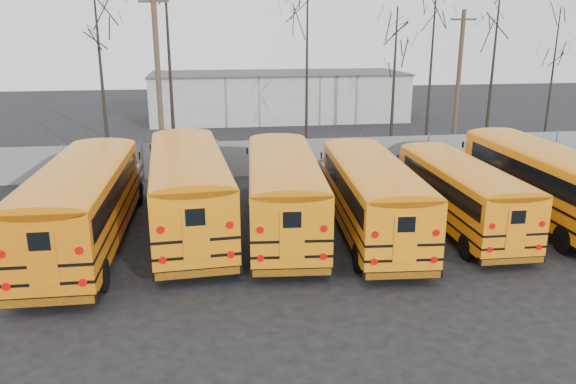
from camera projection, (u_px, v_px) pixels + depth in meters
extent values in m
plane|color=black|center=(342.00, 258.00, 19.98)|extent=(120.00, 120.00, 0.00)
cube|color=gray|center=(290.00, 157.00, 31.09)|extent=(40.00, 0.04, 2.00)
cube|color=beige|center=(278.00, 97.00, 50.08)|extent=(22.00, 8.00, 4.00)
cylinder|color=black|center=(19.00, 280.00, 16.99)|extent=(0.32, 1.08, 1.07)
cylinder|color=black|center=(102.00, 275.00, 17.30)|extent=(0.32, 1.08, 1.07)
cylinder|color=black|center=(84.00, 195.00, 25.58)|extent=(0.32, 1.08, 1.07)
cylinder|color=black|center=(138.00, 193.00, 25.88)|extent=(0.32, 1.08, 1.07)
cube|color=orange|center=(82.00, 204.00, 20.11)|extent=(2.89, 10.04, 2.52)
cube|color=orange|center=(111.00, 181.00, 25.93)|extent=(2.45, 1.87, 1.07)
cube|color=black|center=(79.00, 191.00, 19.75)|extent=(2.91, 8.97, 0.75)
cube|color=black|center=(89.00, 217.00, 21.20)|extent=(2.96, 11.89, 0.10)
cube|color=black|center=(88.00, 203.00, 21.05)|extent=(2.96, 11.89, 0.10)
cube|color=black|center=(48.00, 300.00, 15.83)|extent=(2.75, 0.29, 0.30)
cube|color=black|center=(116.00, 188.00, 26.92)|extent=(2.58, 0.27, 0.28)
cube|color=orange|center=(41.00, 260.00, 15.36)|extent=(0.81, 0.06, 1.66)
cylinder|color=#B20505|center=(6.00, 287.00, 15.43)|extent=(0.24, 0.05, 0.24)
cylinder|color=#B20505|center=(83.00, 283.00, 15.68)|extent=(0.24, 0.05, 0.24)
cylinder|color=#B20505|center=(1.00, 254.00, 15.16)|extent=(0.24, 0.05, 0.24)
cylinder|color=#B20505|center=(79.00, 251.00, 15.41)|extent=(0.24, 0.05, 0.24)
cylinder|color=black|center=(158.00, 256.00, 18.71)|extent=(0.38, 1.11, 1.10)
cylinder|color=black|center=(232.00, 250.00, 19.21)|extent=(0.38, 1.11, 1.10)
cylinder|color=black|center=(159.00, 184.00, 27.35)|extent=(0.38, 1.11, 1.10)
cylinder|color=black|center=(210.00, 181.00, 27.86)|extent=(0.38, 1.11, 1.10)
cube|color=orange|center=(188.00, 188.00, 21.94)|extent=(3.38, 10.36, 2.58)
cube|color=orange|center=(184.00, 170.00, 27.81)|extent=(2.58, 2.02, 1.10)
cube|color=black|center=(188.00, 176.00, 21.58)|extent=(3.35, 9.26, 0.77)
cube|color=black|center=(188.00, 201.00, 23.04)|extent=(3.53, 12.24, 0.10)
cube|color=black|center=(188.00, 188.00, 22.89)|extent=(3.53, 12.24, 0.10)
cube|color=black|center=(198.00, 272.00, 17.64)|extent=(2.82, 0.42, 0.31)
cube|color=black|center=(184.00, 177.00, 28.81)|extent=(2.64, 0.38, 0.29)
cube|color=orange|center=(196.00, 234.00, 17.16)|extent=(0.82, 0.10, 1.70)
cylinder|color=#B20505|center=(163.00, 260.00, 17.15)|extent=(0.24, 0.06, 0.24)
cylinder|color=#B20505|center=(231.00, 255.00, 17.57)|extent=(0.24, 0.06, 0.24)
cylinder|color=#B20505|center=(161.00, 230.00, 16.87)|extent=(0.24, 0.06, 0.24)
cylinder|color=#B20505|center=(230.00, 225.00, 17.30)|extent=(0.24, 0.06, 0.24)
cylinder|color=black|center=(254.00, 254.00, 18.97)|extent=(0.38, 1.06, 1.04)
cylinder|color=black|center=(323.00, 252.00, 19.12)|extent=(0.38, 1.06, 1.04)
cylinder|color=black|center=(253.00, 185.00, 27.32)|extent=(0.38, 1.06, 1.04)
cylinder|color=black|center=(301.00, 184.00, 27.46)|extent=(0.38, 1.06, 1.04)
cube|color=orange|center=(283.00, 191.00, 21.93)|extent=(3.41, 9.83, 2.44)
cube|color=orange|center=(277.00, 173.00, 27.59)|extent=(2.48, 1.96, 1.04)
cube|color=black|center=(283.00, 179.00, 21.58)|extent=(3.36, 8.80, 0.73)
cube|color=black|center=(282.00, 203.00, 22.99)|extent=(3.59, 11.61, 0.09)
cube|color=black|center=(282.00, 191.00, 22.84)|extent=(3.59, 11.61, 0.09)
cube|color=black|center=(292.00, 271.00, 17.77)|extent=(2.67, 0.45, 0.29)
cube|color=black|center=(276.00, 179.00, 28.55)|extent=(2.50, 0.42, 0.27)
cube|color=orange|center=(292.00, 236.00, 17.31)|extent=(0.78, 0.11, 1.61)
cylinder|color=#B20505|center=(261.00, 258.00, 17.44)|extent=(0.23, 0.06, 0.23)
cylinder|color=#B20505|center=(323.00, 257.00, 17.56)|extent=(0.23, 0.06, 0.23)
cylinder|color=#B20505|center=(260.00, 230.00, 17.18)|extent=(0.23, 0.06, 0.23)
cylinder|color=#B20505|center=(324.00, 229.00, 17.30)|extent=(0.23, 0.06, 0.23)
cylinder|color=black|center=(359.00, 257.00, 18.74)|extent=(0.35, 1.01, 1.00)
cylinder|color=black|center=(425.00, 255.00, 18.91)|extent=(0.35, 1.01, 1.00)
cylinder|color=black|center=(324.00, 189.00, 26.75)|extent=(0.35, 1.01, 1.00)
cylinder|color=black|center=(371.00, 188.00, 26.91)|extent=(0.35, 1.01, 1.00)
cube|color=orange|center=(372.00, 196.00, 21.59)|extent=(3.18, 9.42, 2.34)
cube|color=orange|center=(347.00, 176.00, 27.03)|extent=(2.36, 1.86, 1.00)
cube|color=black|center=(374.00, 184.00, 21.26)|extent=(3.14, 8.43, 0.70)
cube|color=black|center=(367.00, 207.00, 22.61)|extent=(3.34, 11.14, 0.09)
cube|color=black|center=(367.00, 195.00, 22.47)|extent=(3.34, 11.14, 0.09)
cube|color=black|center=(402.00, 274.00, 17.60)|extent=(2.56, 0.41, 0.28)
cube|color=black|center=(344.00, 183.00, 27.94)|extent=(2.40, 0.38, 0.26)
cube|color=orange|center=(406.00, 240.00, 17.16)|extent=(0.75, 0.10, 1.54)
cylinder|color=#B20505|center=(374.00, 262.00, 17.28)|extent=(0.22, 0.06, 0.22)
cylinder|color=#B20505|center=(434.00, 260.00, 17.41)|extent=(0.22, 0.06, 0.22)
cylinder|color=#B20505|center=(375.00, 235.00, 17.02)|extent=(0.22, 0.06, 0.22)
cylinder|color=#B20505|center=(436.00, 233.00, 17.16)|extent=(0.22, 0.06, 0.22)
cylinder|color=black|center=(467.00, 247.00, 19.75)|extent=(0.27, 0.92, 0.91)
cylinder|color=black|center=(522.00, 244.00, 20.01)|extent=(0.27, 0.92, 0.91)
cylinder|color=black|center=(398.00, 188.00, 27.05)|extent=(0.27, 0.92, 0.91)
cylinder|color=black|center=(438.00, 186.00, 27.31)|extent=(0.27, 0.92, 0.91)
cube|color=orange|center=(461.00, 193.00, 22.40)|extent=(2.44, 8.53, 2.15)
cube|color=orange|center=(416.00, 176.00, 27.35)|extent=(2.08, 1.59, 0.91)
cube|color=black|center=(464.00, 183.00, 22.09)|extent=(2.46, 7.62, 0.64)
cube|color=black|center=(452.00, 203.00, 23.33)|extent=(2.50, 10.11, 0.08)
cube|color=black|center=(453.00, 193.00, 23.20)|extent=(2.50, 10.11, 0.08)
cube|color=black|center=(511.00, 260.00, 18.76)|extent=(2.34, 0.24, 0.26)
cube|color=black|center=(411.00, 182.00, 28.19)|extent=(2.20, 0.22, 0.24)
cube|color=orange|center=(517.00, 230.00, 18.36)|extent=(0.69, 0.05, 1.42)
cylinder|color=#B20505|center=(490.00, 250.00, 18.42)|extent=(0.20, 0.04, 0.20)
cylinder|color=#B20505|center=(539.00, 247.00, 18.64)|extent=(0.20, 0.04, 0.20)
cylinder|color=#B20505|center=(492.00, 226.00, 18.19)|extent=(0.20, 0.04, 0.20)
cylinder|color=#B20505|center=(542.00, 224.00, 18.41)|extent=(0.20, 0.04, 0.20)
cylinder|color=black|center=(564.00, 239.00, 20.28)|extent=(0.31, 1.05, 1.05)
cylinder|color=black|center=(460.00, 178.00, 28.63)|extent=(0.31, 1.05, 1.05)
cylinder|color=black|center=(504.00, 176.00, 28.94)|extent=(0.31, 1.05, 1.05)
cube|color=orange|center=(545.00, 181.00, 23.32)|extent=(2.75, 9.76, 2.46)
cube|color=orange|center=(480.00, 165.00, 28.98)|extent=(2.38, 1.81, 1.05)
cube|color=black|center=(550.00, 170.00, 22.97)|extent=(2.78, 8.71, 0.73)
cube|color=black|center=(531.00, 193.00, 24.38)|extent=(2.81, 11.55, 0.09)
cube|color=black|center=(533.00, 181.00, 24.23)|extent=(2.81, 11.55, 0.09)
cube|color=black|center=(472.00, 172.00, 29.94)|extent=(2.51, 0.24, 0.27)
cylinder|color=#4C3A2B|center=(159.00, 82.00, 31.52)|extent=(0.31, 0.31, 9.93)
cube|color=#4C3A2B|center=(153.00, 1.00, 30.32)|extent=(1.68, 0.80, 0.13)
cylinder|color=#473628|center=(458.00, 82.00, 36.28)|extent=(0.28, 0.28, 9.00)
cube|color=#473628|center=(463.00, 19.00, 35.19)|extent=(1.58, 0.53, 0.12)
cone|color=black|center=(102.00, 78.00, 31.11)|extent=(0.26, 0.26, 10.45)
cone|color=black|center=(169.00, 55.00, 31.64)|extent=(0.26, 0.26, 12.79)
cone|color=black|center=(307.00, 52.00, 35.52)|extent=(0.26, 0.26, 12.81)
cone|color=black|center=(394.00, 87.00, 33.14)|extent=(0.26, 0.26, 9.07)
cone|color=black|center=(432.00, 53.00, 36.15)|extent=(0.26, 0.26, 12.62)
cone|color=black|center=(493.00, 67.00, 35.82)|extent=(0.26, 0.26, 10.98)
cone|color=black|center=(552.00, 78.00, 37.98)|extent=(0.26, 0.26, 9.19)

